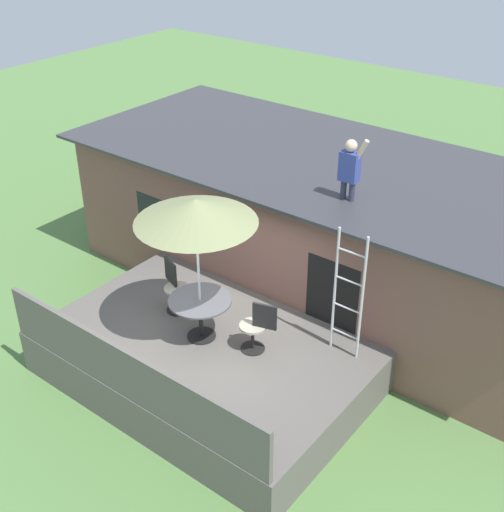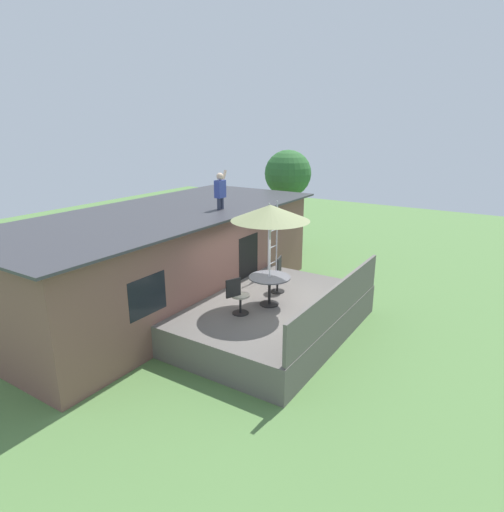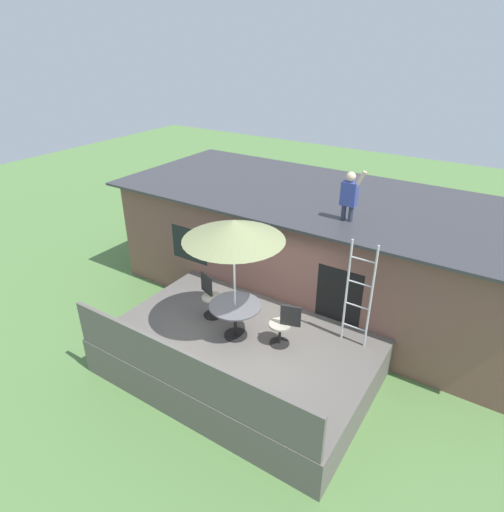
{
  "view_description": "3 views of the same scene",
  "coord_description": "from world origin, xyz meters",
  "px_view_note": "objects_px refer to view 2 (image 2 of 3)",
  "views": [
    {
      "loc": [
        5.97,
        -6.52,
        7.63
      ],
      "look_at": [
        0.22,
        0.91,
        2.06
      ],
      "focal_mm": 46.66,
      "sensor_mm": 36.0,
      "label": 1
    },
    {
      "loc": [
        -8.88,
        -5.09,
        5.15
      ],
      "look_at": [
        -0.19,
        0.47,
        2.01
      ],
      "focal_mm": 30.43,
      "sensor_mm": 36.0,
      "label": 2
    },
    {
      "loc": [
        4.05,
        -5.84,
        6.3
      ],
      "look_at": [
        -0.45,
        1.08,
        2.07
      ],
      "focal_mm": 30.5,
      "sensor_mm": 36.0,
      "label": 3
    }
  ],
  "objects_px": {
    "patio_table": "(269,283)",
    "patio_umbrella": "(270,213)",
    "patio_chair_left": "(238,296)",
    "backyard_tree": "(288,175)",
    "person_figure": "(220,188)",
    "step_ladder": "(273,239)",
    "patio_chair_right": "(278,275)"
  },
  "relations": [
    {
      "from": "step_ladder",
      "to": "patio_table",
      "type": "bearing_deg",
      "value": -151.73
    },
    {
      "from": "patio_table",
      "to": "person_figure",
      "type": "xyz_separation_m",
      "value": [
        1.24,
        2.39,
        2.01
      ]
    },
    {
      "from": "patio_table",
      "to": "patio_umbrella",
      "type": "bearing_deg",
      "value": 1.79
    },
    {
      "from": "patio_table",
      "to": "patio_chair_left",
      "type": "relative_size",
      "value": 1.13
    },
    {
      "from": "step_ladder",
      "to": "backyard_tree",
      "type": "height_order",
      "value": "backyard_tree"
    },
    {
      "from": "patio_umbrella",
      "to": "person_figure",
      "type": "bearing_deg",
      "value": 62.62
    },
    {
      "from": "patio_umbrella",
      "to": "patio_chair_left",
      "type": "xyz_separation_m",
      "value": [
        -0.9,
        0.34,
        -1.89
      ]
    },
    {
      "from": "step_ladder",
      "to": "patio_chair_right",
      "type": "height_order",
      "value": "step_ladder"
    },
    {
      "from": "backyard_tree",
      "to": "patio_umbrella",
      "type": "bearing_deg",
      "value": -154.8
    },
    {
      "from": "patio_umbrella",
      "to": "step_ladder",
      "type": "bearing_deg",
      "value": 28.27
    },
    {
      "from": "step_ladder",
      "to": "patio_chair_right",
      "type": "relative_size",
      "value": 2.39
    },
    {
      "from": "backyard_tree",
      "to": "patio_chair_left",
      "type": "bearing_deg",
      "value": -159.26
    },
    {
      "from": "patio_chair_left",
      "to": "patio_chair_right",
      "type": "relative_size",
      "value": 1.0
    },
    {
      "from": "person_figure",
      "to": "step_ladder",
      "type": "bearing_deg",
      "value": -56.44
    },
    {
      "from": "step_ladder",
      "to": "patio_chair_right",
      "type": "distance_m",
      "value": 1.54
    },
    {
      "from": "patio_umbrella",
      "to": "person_figure",
      "type": "height_order",
      "value": "person_figure"
    },
    {
      "from": "patio_table",
      "to": "patio_chair_left",
      "type": "bearing_deg",
      "value": 159.48
    },
    {
      "from": "step_ladder",
      "to": "patio_chair_left",
      "type": "height_order",
      "value": "step_ladder"
    },
    {
      "from": "patio_table",
      "to": "backyard_tree",
      "type": "relative_size",
      "value": 0.25
    },
    {
      "from": "patio_chair_left",
      "to": "patio_chair_right",
      "type": "height_order",
      "value": "same"
    },
    {
      "from": "patio_chair_right",
      "to": "backyard_tree",
      "type": "height_order",
      "value": "backyard_tree"
    },
    {
      "from": "patio_umbrella",
      "to": "patio_chair_left",
      "type": "height_order",
      "value": "patio_umbrella"
    },
    {
      "from": "backyard_tree",
      "to": "step_ladder",
      "type": "bearing_deg",
      "value": -156.04
    },
    {
      "from": "patio_chair_left",
      "to": "backyard_tree",
      "type": "xyz_separation_m",
      "value": [
        8.28,
        3.14,
        1.87
      ]
    },
    {
      "from": "person_figure",
      "to": "backyard_tree",
      "type": "distance_m",
      "value": 6.25
    },
    {
      "from": "patio_umbrella",
      "to": "person_figure",
      "type": "distance_m",
      "value": 2.7
    },
    {
      "from": "patio_umbrella",
      "to": "backyard_tree",
      "type": "xyz_separation_m",
      "value": [
        7.38,
        3.47,
        -0.02
      ]
    },
    {
      "from": "patio_table",
      "to": "patio_chair_right",
      "type": "bearing_deg",
      "value": 16.78
    },
    {
      "from": "patio_umbrella",
      "to": "person_figure",
      "type": "xyz_separation_m",
      "value": [
        1.24,
        2.39,
        0.25
      ]
    },
    {
      "from": "person_figure",
      "to": "patio_chair_right",
      "type": "height_order",
      "value": "person_figure"
    },
    {
      "from": "patio_chair_left",
      "to": "backyard_tree",
      "type": "distance_m",
      "value": 9.05
    },
    {
      "from": "patio_umbrella",
      "to": "patio_table",
      "type": "bearing_deg",
      "value": -178.21
    }
  ]
}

